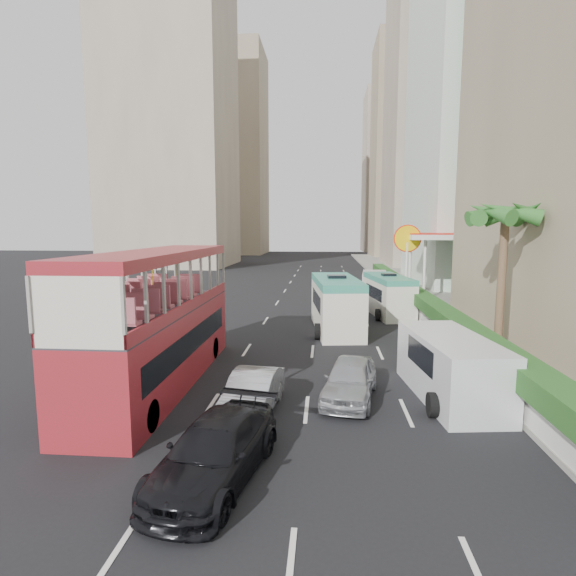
# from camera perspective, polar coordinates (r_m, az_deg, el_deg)

# --- Properties ---
(ground_plane) EXTENTS (200.00, 200.00, 0.00)m
(ground_plane) POSITION_cam_1_polar(r_m,az_deg,el_deg) (17.06, 4.02, -12.57)
(ground_plane) COLOR black
(ground_plane) RESTS_ON ground
(double_decker_bus) EXTENTS (2.50, 11.00, 5.06)m
(double_decker_bus) POSITION_cam_1_polar(r_m,az_deg,el_deg) (17.48, -16.02, -3.74)
(double_decker_bus) COLOR maroon
(double_decker_bus) RESTS_ON ground
(car_silver_lane_a) EXTENTS (1.75, 4.09, 1.31)m
(car_silver_lane_a) POSITION_cam_1_polar(r_m,az_deg,el_deg) (14.96, -4.55, -15.54)
(car_silver_lane_a) COLOR #AFB1B6
(car_silver_lane_a) RESTS_ON ground
(car_silver_lane_b) EXTENTS (2.38, 4.34, 1.40)m
(car_silver_lane_b) POSITION_cam_1_polar(r_m,az_deg,el_deg) (16.19, 7.83, -13.75)
(car_silver_lane_b) COLOR #AFB1B6
(car_silver_lane_b) RESTS_ON ground
(car_black) EXTENTS (2.84, 5.08, 1.39)m
(car_black) POSITION_cam_1_polar(r_m,az_deg,el_deg) (11.64, -9.12, -22.78)
(car_black) COLOR black
(car_black) RESTS_ON ground
(van_asset) EXTENTS (3.03, 5.46, 1.45)m
(van_asset) POSITION_cam_1_polar(r_m,az_deg,el_deg) (30.39, 6.84, -3.63)
(van_asset) COLOR silver
(van_asset) RESTS_ON ground
(minibus_near) EXTENTS (3.04, 7.10, 3.05)m
(minibus_near) POSITION_cam_1_polar(r_m,az_deg,el_deg) (26.07, 6.15, -2.07)
(minibus_near) COLOR silver
(minibus_near) RESTS_ON ground
(minibus_far) EXTENTS (2.92, 6.31, 2.69)m
(minibus_far) POSITION_cam_1_polar(r_m,az_deg,el_deg) (31.31, 12.60, -0.93)
(minibus_far) COLOR silver
(minibus_far) RESTS_ON ground
(panel_van_near) EXTENTS (2.80, 5.66, 2.18)m
(panel_van_near) POSITION_cam_1_polar(r_m,az_deg,el_deg) (16.79, 19.92, -9.43)
(panel_van_near) COLOR silver
(panel_van_near) RESTS_ON ground
(panel_van_far) EXTENTS (2.56, 5.33, 2.06)m
(panel_van_far) POSITION_cam_1_polar(r_m,az_deg,el_deg) (40.29, 10.91, 0.52)
(panel_van_far) COLOR silver
(panel_van_far) RESTS_ON ground
(sidewalk) EXTENTS (6.00, 120.00, 0.18)m
(sidewalk) POSITION_cam_1_polar(r_m,az_deg,el_deg) (42.36, 16.71, -0.61)
(sidewalk) COLOR #99968C
(sidewalk) RESTS_ON ground
(kerb_wall) EXTENTS (0.30, 44.00, 1.00)m
(kerb_wall) POSITION_cam_1_polar(r_m,az_deg,el_deg) (31.06, 15.88, -2.35)
(kerb_wall) COLOR silver
(kerb_wall) RESTS_ON sidewalk
(hedge) EXTENTS (1.10, 44.00, 0.70)m
(hedge) POSITION_cam_1_polar(r_m,az_deg,el_deg) (30.93, 15.94, -0.80)
(hedge) COLOR #2D6626
(hedge) RESTS_ON kerb_wall
(palm_tree) EXTENTS (0.36, 0.36, 6.40)m
(palm_tree) POSITION_cam_1_polar(r_m,az_deg,el_deg) (21.58, 25.44, 0.21)
(palm_tree) COLOR brown
(palm_tree) RESTS_ON sidewalk
(shell_station) EXTENTS (6.50, 8.00, 5.50)m
(shell_station) POSITION_cam_1_polar(r_m,az_deg,el_deg) (40.36, 18.83, 2.72)
(shell_station) COLOR silver
(shell_station) RESTS_ON ground
(tower_mid) EXTENTS (16.00, 16.00, 50.00)m
(tower_mid) POSITION_cam_1_polar(r_m,az_deg,el_deg) (78.51, 19.02, 21.26)
(tower_mid) COLOR #B5A48F
(tower_mid) RESTS_ON ground
(tower_far_a) EXTENTS (14.00, 14.00, 44.00)m
(tower_far_a) POSITION_cam_1_polar(r_m,az_deg,el_deg) (100.76, 14.88, 16.51)
(tower_far_a) COLOR tan
(tower_far_a) RESTS_ON ground
(tower_far_b) EXTENTS (14.00, 14.00, 40.00)m
(tower_far_b) POSITION_cam_1_polar(r_m,az_deg,el_deg) (122.02, 12.99, 14.01)
(tower_far_b) COLOR #B5A48F
(tower_far_b) RESTS_ON ground
(tower_left_a) EXTENTS (18.00, 18.00, 52.00)m
(tower_left_a) POSITION_cam_1_polar(r_m,az_deg,el_deg) (77.67, -14.72, 22.34)
(tower_left_a) COLOR #B5A48F
(tower_left_a) RESTS_ON ground
(tower_left_b) EXTENTS (16.00, 16.00, 46.00)m
(tower_left_b) POSITION_cam_1_polar(r_m,az_deg,el_deg) (109.65, -7.33, 16.48)
(tower_left_b) COLOR tan
(tower_left_b) RESTS_ON ground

